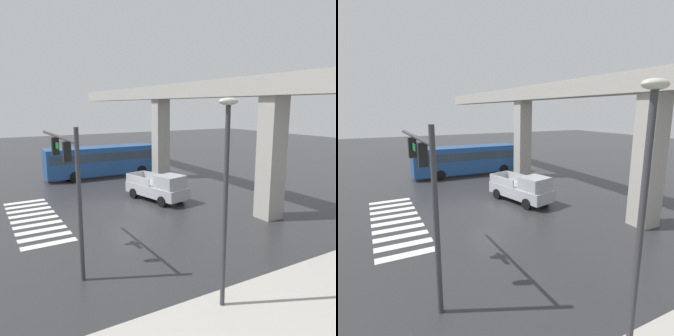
# 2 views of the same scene
# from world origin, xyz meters

# --- Properties ---
(ground_plane) EXTENTS (120.00, 120.00, 0.00)m
(ground_plane) POSITION_xyz_m (0.00, 0.00, 0.00)
(ground_plane) COLOR #2D2D30
(crosswalk_stripes) EXTENTS (9.35, 2.80, 0.01)m
(crosswalk_stripes) POSITION_xyz_m (-0.00, -6.06, 0.01)
(crosswalk_stripes) COLOR silver
(crosswalk_stripes) RESTS_ON ground
(elevated_overpass) EXTENTS (52.79, 1.84, 8.76)m
(elevated_overpass) POSITION_xyz_m (0.00, 6.79, 7.37)
(elevated_overpass) COLOR #ADA89E
(elevated_overpass) RESTS_ON ground
(pickup_truck) EXTENTS (5.41, 3.07, 2.08)m
(pickup_truck) POSITION_xyz_m (0.18, 2.67, 0.99)
(pickup_truck) COLOR #A8AAAF
(pickup_truck) RESTS_ON ground
(city_bus) EXTENTS (3.00, 10.86, 2.99)m
(city_bus) POSITION_xyz_m (-10.36, 1.97, 1.72)
(city_bus) COLOR #234C8C
(city_bus) RESTS_ON ground
(traffic_signal_mast) EXTENTS (6.49, 0.32, 6.20)m
(traffic_signal_mast) POSITION_xyz_m (7.13, -5.60, 4.39)
(traffic_signal_mast) COLOR #38383D
(traffic_signal_mast) RESTS_ON ground
(street_lamp_near_corner) EXTENTS (0.44, 0.70, 7.24)m
(street_lamp_near_corner) POSITION_xyz_m (13.24, -1.98, 4.56)
(street_lamp_near_corner) COLOR #38383D
(street_lamp_near_corner) RESTS_ON ground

